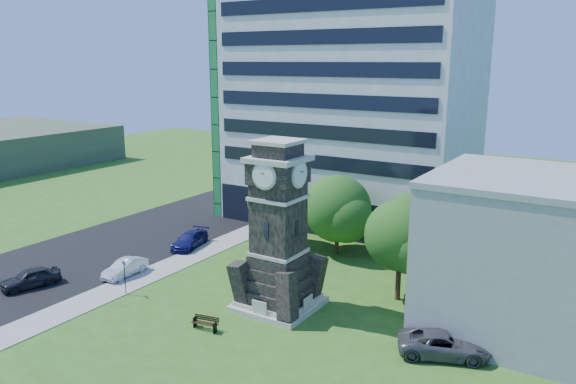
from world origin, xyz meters
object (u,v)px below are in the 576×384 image
Objects in this scene: car_street_south at (30,278)px; park_bench at (205,322)px; car_street_mid at (125,268)px; car_east_lot at (444,344)px; car_street_north at (190,240)px; street_sign at (125,274)px; clock_tower at (278,237)px.

car_street_south is 2.46× the size of park_bench.
car_east_lot is at bearing -0.45° from car_street_mid.
car_street_mid is 0.84× the size of car_street_north.
car_street_south is 0.91× the size of car_street_north.
car_street_south is 0.81× the size of car_east_lot.
park_bench is at bearing 86.42° from car_east_lot.
street_sign reaches higher than car_street_north.
street_sign is (3.34, -11.01, 0.95)m from car_street_north.
car_street_north is (-0.40, 8.40, 0.03)m from car_street_mid.
car_street_north is at bearing 91.30° from car_street_south.
park_bench is at bearing -111.56° from clock_tower.
car_street_mid is 26.35m from car_east_lot.
clock_tower is 6.71× the size of park_bench.
park_bench is (-14.46, -5.02, -0.27)m from car_east_lot.
car_street_south is at bearing 175.25° from park_bench.
clock_tower reaches higher than car_street_north.
car_street_mid is 12.45m from park_bench.
car_street_south is 14.59m from car_street_north.
clock_tower is at bearing 57.34° from park_bench.
street_sign is (-23.38, -3.85, 0.90)m from car_east_lot.
street_sign is (2.94, -2.61, 0.98)m from car_street_mid.
park_bench is 9.08m from street_sign.
clock_tower is at bearing 42.54° from street_sign.
car_east_lot is 2.07× the size of street_sign.
car_street_north is 0.89× the size of car_east_lot.
car_street_south is at bearing 79.78° from car_east_lot.
street_sign is (-8.92, 1.17, 1.17)m from park_bench.
park_bench is at bearing 23.99° from car_street_south.
car_street_north is 2.70× the size of park_bench.
car_street_south is 1.08× the size of car_street_mid.
car_street_south is 8.07m from street_sign.
car_east_lot is (12.26, -0.53, -4.51)m from clock_tower.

